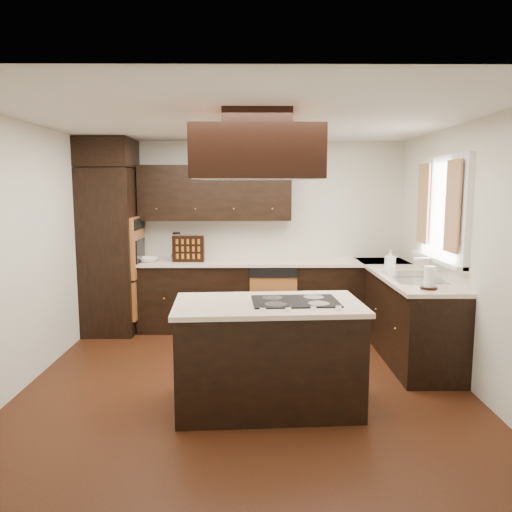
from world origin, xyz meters
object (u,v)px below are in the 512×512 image
(island, at_px, (268,357))
(oven_column, at_px, (111,251))
(spice_rack, at_px, (188,249))
(range_hood, at_px, (257,153))

(island, bearing_deg, oven_column, 126.95)
(oven_column, relative_size, spice_rack, 5.18)
(range_hood, bearing_deg, island, -28.89)
(island, xyz_separation_m, spice_rack, (-0.97, 2.33, 0.65))
(spice_rack, bearing_deg, range_hood, -67.08)
(oven_column, height_order, spice_rack, oven_column)
(oven_column, height_order, island, oven_column)
(oven_column, distance_m, spice_rack, 1.00)
(oven_column, height_order, range_hood, range_hood)
(range_hood, bearing_deg, spice_rack, 110.97)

